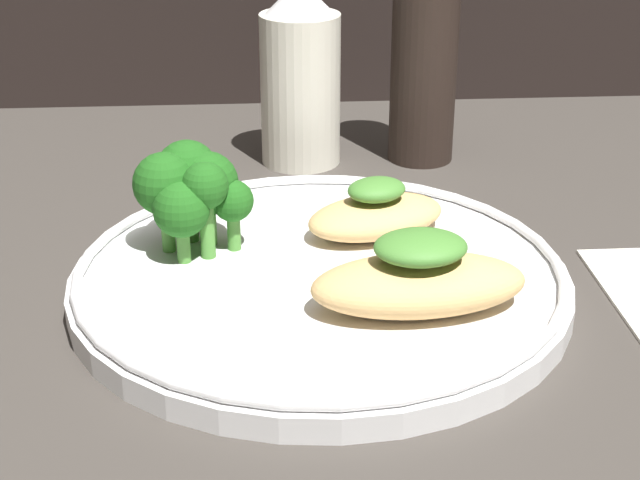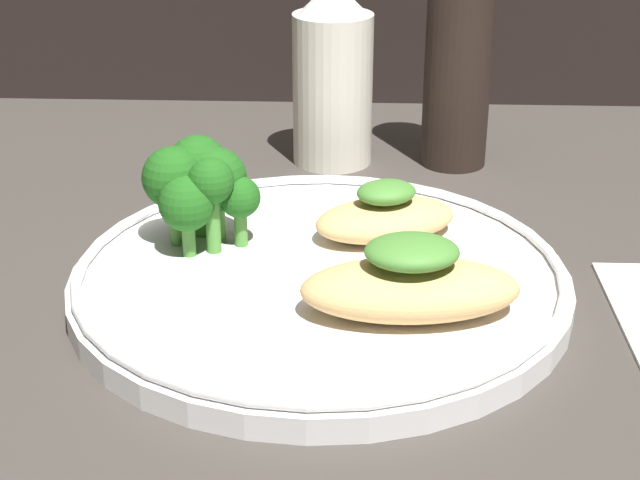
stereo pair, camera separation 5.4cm
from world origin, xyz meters
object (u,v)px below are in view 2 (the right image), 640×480
at_px(sauce_bottle, 335,77).
at_px(pepper_grinder, 459,44).
at_px(plate, 320,279).
at_px(broccoli_bunch, 199,183).

height_order(sauce_bottle, pepper_grinder, pepper_grinder).
xyz_separation_m(plate, broccoli_bunch, (-0.07, 0.04, 0.04)).
bearing_deg(plate, pepper_grinder, 66.98).
distance_m(broccoli_bunch, sauce_bottle, 0.19).
bearing_deg(broccoli_bunch, sauce_bottle, 67.66).
bearing_deg(broccoli_bunch, plate, -26.66).
bearing_deg(sauce_bottle, plate, -90.52).
xyz_separation_m(plate, pepper_grinder, (0.09, 0.22, 0.08)).
bearing_deg(pepper_grinder, broccoli_bunch, -132.32).
relative_size(broccoli_bunch, pepper_grinder, 0.34).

